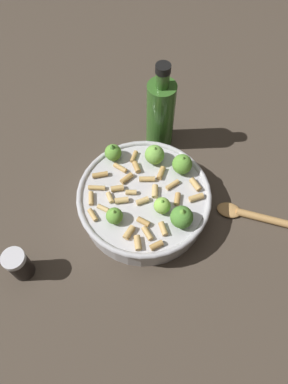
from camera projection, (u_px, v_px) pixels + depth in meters
name	position (u px, v px, depth m)	size (l,w,h in m)	color
ground_plane	(144.00, 208.00, 0.76)	(2.40, 2.40, 0.00)	#42382D
cooking_pan	(145.00, 199.00, 0.72)	(0.27, 0.27, 0.11)	#B7B7BC
pepper_shaker	(19.00, 264.00, 0.65)	(0.04, 0.04, 0.08)	black
olive_oil_bottle	(161.00, 113.00, 0.77)	(0.06, 0.06, 0.22)	#336023
wooden_spoon	(267.00, 219.00, 0.73)	(0.24, 0.11, 0.02)	#B2844C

